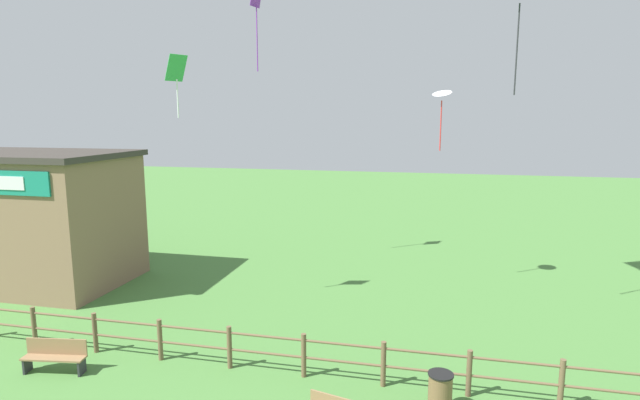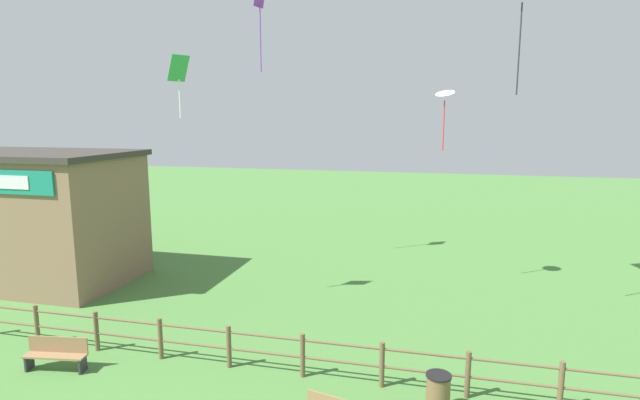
% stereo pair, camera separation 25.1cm
% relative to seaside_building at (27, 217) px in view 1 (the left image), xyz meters
% --- Properties ---
extents(wooden_fence, '(21.88, 0.14, 1.24)m').
position_rel_seaside_building_xyz_m(wooden_fence, '(13.61, -5.23, -2.13)').
color(wooden_fence, brown).
rests_on(wooden_fence, ground_plane).
extents(seaside_building, '(8.62, 5.26, 5.63)m').
position_rel_seaside_building_xyz_m(seaside_building, '(0.00, 0.00, 0.00)').
color(seaside_building, '#84664C').
rests_on(seaside_building, ground_plane).
extents(park_bench_by_building, '(1.78, 0.66, 0.93)m').
position_rel_seaside_building_xyz_m(park_bench_by_building, '(6.77, -6.52, -2.33)').
color(park_bench_by_building, olive).
rests_on(park_bench_by_building, ground_plane).
extents(trash_bin, '(0.62, 0.62, 0.98)m').
position_rel_seaside_building_xyz_m(trash_bin, '(17.24, -6.09, -2.33)').
color(trash_bin, brown).
rests_on(trash_bin, ground_plane).
extents(kite_green_diamond, '(0.72, 0.82, 2.15)m').
position_rel_seaside_building_xyz_m(kite_green_diamond, '(8.05, -1.32, 5.70)').
color(kite_green_diamond, green).
extents(kite_white_delta, '(1.01, 0.99, 2.48)m').
position_rel_seaside_building_xyz_m(kite_white_delta, '(17.11, 3.27, 5.03)').
color(kite_white_delta, white).
extents(kite_purple_streamer, '(0.40, 0.76, 3.83)m').
position_rel_seaside_building_xyz_m(kite_purple_streamer, '(8.86, 4.73, 9.01)').
color(kite_purple_streamer, purple).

